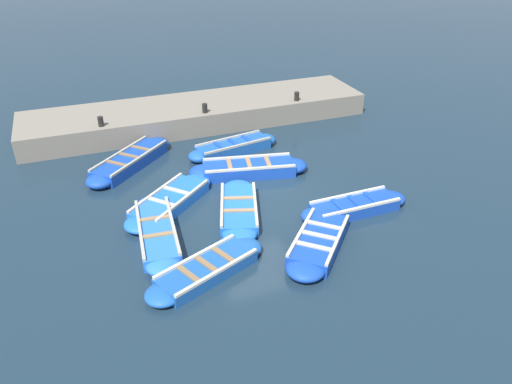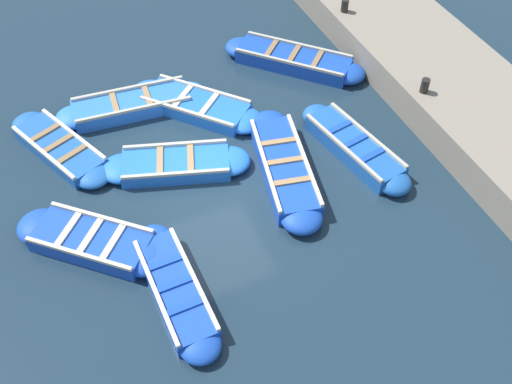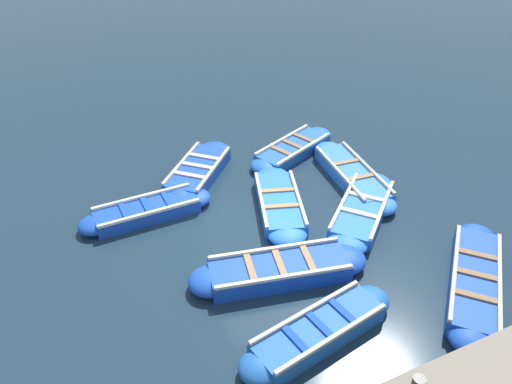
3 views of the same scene
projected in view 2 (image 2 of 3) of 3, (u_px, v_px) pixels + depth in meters
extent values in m
plane|color=#1C303F|center=(207.00, 185.00, 13.31)|extent=(120.00, 120.00, 0.00)
cube|color=#1E59AD|center=(354.00, 147.00, 13.83)|extent=(1.30, 2.77, 0.38)
ellipsoid|color=#1E59AD|center=(318.00, 116.00, 14.56)|extent=(0.89, 0.91, 0.38)
ellipsoid|color=#1E59AD|center=(394.00, 182.00, 13.10)|extent=(0.89, 0.91, 0.38)
cube|color=#B2AD9E|center=(343.00, 147.00, 13.52)|extent=(0.56, 2.58, 0.07)
cube|color=#B2AD9E|center=(368.00, 134.00, 13.80)|extent=(0.56, 2.58, 0.07)
cube|color=#1947B7|center=(339.00, 127.00, 13.98)|extent=(0.74, 0.27, 0.04)
cube|color=#1947B7|center=(355.00, 141.00, 13.67)|extent=(0.74, 0.27, 0.04)
cube|color=#1947B7|center=(372.00, 155.00, 13.36)|extent=(0.74, 0.27, 0.04)
cube|color=#1947B7|center=(176.00, 289.00, 11.30)|extent=(0.90, 2.56, 0.33)
ellipsoid|color=#1947B7|center=(154.00, 241.00, 12.07)|extent=(0.79, 0.81, 0.33)
ellipsoid|color=#1947B7|center=(200.00, 345.00, 10.53)|extent=(0.79, 0.81, 0.33)
cube|color=silver|center=(155.00, 291.00, 11.05)|extent=(0.14, 2.49, 0.07)
cube|color=silver|center=(193.00, 276.00, 11.26)|extent=(0.14, 2.49, 0.07)
cube|color=#1947B7|center=(165.00, 262.00, 11.49)|extent=(0.74, 0.16, 0.04)
cube|color=#1947B7|center=(175.00, 284.00, 11.16)|extent=(0.74, 0.16, 0.04)
cube|color=#1947B7|center=(185.00, 307.00, 10.84)|extent=(0.74, 0.16, 0.04)
cube|color=blue|center=(132.00, 105.00, 14.87)|extent=(2.94, 1.18, 0.34)
ellipsoid|color=blue|center=(74.00, 117.00, 14.56)|extent=(0.96, 0.93, 0.34)
ellipsoid|color=blue|center=(188.00, 93.00, 15.17)|extent=(0.96, 0.93, 0.34)
cube|color=#B2AD9E|center=(134.00, 109.00, 14.45)|extent=(2.81, 0.32, 0.07)
cube|color=#B2AD9E|center=(128.00, 88.00, 14.98)|extent=(2.81, 0.32, 0.07)
cube|color=#9E7A51|center=(114.00, 103.00, 14.64)|extent=(0.21, 0.83, 0.04)
cube|color=#9E7A51|center=(147.00, 96.00, 14.81)|extent=(0.21, 0.83, 0.04)
cube|color=blue|center=(176.00, 165.00, 13.51)|extent=(2.60, 1.71, 0.31)
ellipsoid|color=blue|center=(122.00, 168.00, 13.43)|extent=(1.21, 1.19, 0.31)
ellipsoid|color=blue|center=(229.00, 161.00, 13.58)|extent=(1.21, 1.19, 0.31)
cube|color=#B2AD9E|center=(175.00, 174.00, 13.05)|extent=(2.27, 0.80, 0.07)
cube|color=#B2AD9E|center=(175.00, 144.00, 13.67)|extent=(2.27, 0.80, 0.07)
cube|color=#9E7A51|center=(160.00, 160.00, 13.35)|extent=(0.41, 0.90, 0.04)
cube|color=#9E7A51|center=(190.00, 158.00, 13.40)|extent=(0.41, 0.90, 0.04)
cube|color=blue|center=(196.00, 106.00, 14.85)|extent=(2.51, 2.63, 0.32)
ellipsoid|color=blue|center=(151.00, 92.00, 15.21)|extent=(1.36, 1.37, 0.32)
ellipsoid|color=blue|center=(243.00, 120.00, 14.50)|extent=(1.36, 1.37, 0.32)
cube|color=beige|center=(186.00, 111.00, 14.42)|extent=(1.77, 1.95, 0.07)
cube|color=beige|center=(204.00, 89.00, 15.00)|extent=(1.77, 1.95, 0.07)
cube|color=beige|center=(182.00, 96.00, 14.82)|extent=(0.77, 0.71, 0.04)
cube|color=beige|center=(209.00, 104.00, 14.62)|extent=(0.77, 0.71, 0.04)
cube|color=#1947B7|center=(92.00, 241.00, 12.04)|extent=(2.44, 2.35, 0.35)
ellipsoid|color=#1947B7|center=(41.00, 227.00, 12.29)|extent=(1.37, 1.37, 0.35)
ellipsoid|color=#1947B7|center=(145.00, 257.00, 11.79)|extent=(1.37, 1.37, 0.35)
cube|color=beige|center=(78.00, 254.00, 11.58)|extent=(1.77, 1.61, 0.07)
cube|color=beige|center=(102.00, 217.00, 12.18)|extent=(1.77, 1.61, 0.07)
cube|color=beige|center=(68.00, 229.00, 12.00)|extent=(0.72, 0.77, 0.04)
cube|color=beige|center=(90.00, 235.00, 11.89)|extent=(0.72, 0.77, 0.04)
cube|color=beige|center=(113.00, 242.00, 11.78)|extent=(0.72, 0.77, 0.04)
cube|color=#1947B7|center=(284.00, 168.00, 13.39)|extent=(1.55, 3.09, 0.39)
ellipsoid|color=#1947B7|center=(270.00, 124.00, 14.35)|extent=(1.06, 1.09, 0.39)
ellipsoid|color=#1947B7|center=(301.00, 217.00, 12.43)|extent=(1.06, 1.09, 0.39)
cube|color=beige|center=(265.00, 163.00, 13.15)|extent=(0.66, 2.85, 0.07)
cube|color=beige|center=(304.00, 157.00, 13.28)|extent=(0.66, 2.85, 0.07)
cube|color=#9E7A51|center=(278.00, 142.00, 13.64)|extent=(0.87, 0.31, 0.04)
cube|color=#9E7A51|center=(285.00, 161.00, 13.23)|extent=(0.87, 0.31, 0.04)
cube|color=#9E7A51|center=(292.00, 181.00, 12.82)|extent=(0.87, 0.31, 0.04)
cube|color=#1947B7|center=(294.00, 60.00, 16.07)|extent=(2.80, 2.84, 0.38)
ellipsoid|color=#1947B7|center=(241.00, 48.00, 16.45)|extent=(1.24, 1.24, 0.38)
ellipsoid|color=#1947B7|center=(348.00, 73.00, 15.69)|extent=(1.24, 1.24, 0.38)
cube|color=#B2AD9E|center=(288.00, 62.00, 15.64)|extent=(2.14, 2.20, 0.07)
cube|color=#B2AD9E|center=(299.00, 45.00, 16.17)|extent=(2.14, 2.20, 0.07)
cube|color=olive|center=(271.00, 48.00, 16.08)|extent=(0.69, 0.68, 0.04)
cube|color=olive|center=(294.00, 54.00, 15.91)|extent=(0.69, 0.68, 0.04)
cube|color=olive|center=(317.00, 59.00, 15.75)|extent=(0.69, 0.68, 0.04)
cube|color=#1E59AD|center=(60.00, 148.00, 13.86)|extent=(1.82, 2.63, 0.30)
ellipsoid|color=#1E59AD|center=(30.00, 124.00, 14.43)|extent=(1.11, 1.13, 0.30)
ellipsoid|color=#1E59AD|center=(92.00, 175.00, 13.30)|extent=(1.11, 1.13, 0.30)
cube|color=silver|center=(42.00, 152.00, 13.52)|extent=(1.04, 2.26, 0.07)
cube|color=silver|center=(73.00, 134.00, 13.93)|extent=(1.04, 2.26, 0.07)
cube|color=olive|center=(45.00, 133.00, 13.98)|extent=(0.79, 0.45, 0.04)
cube|color=olive|center=(58.00, 143.00, 13.74)|extent=(0.79, 0.45, 0.04)
cube|color=olive|center=(72.00, 154.00, 13.50)|extent=(0.79, 0.45, 0.04)
cube|color=gray|center=(458.00, 93.00, 14.77)|extent=(2.97, 13.54, 0.85)
cylinder|color=black|center=(425.00, 86.00, 14.02)|extent=(0.20, 0.20, 0.35)
cylinder|color=black|center=(345.00, 5.00, 16.35)|extent=(0.20, 0.20, 0.35)
sphere|color=#E05119|center=(255.00, 53.00, 16.36)|extent=(0.30, 0.30, 0.30)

